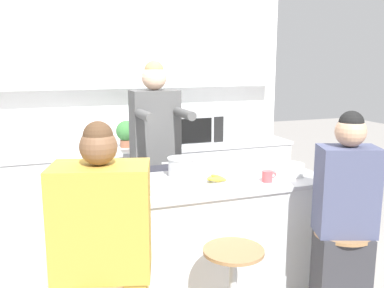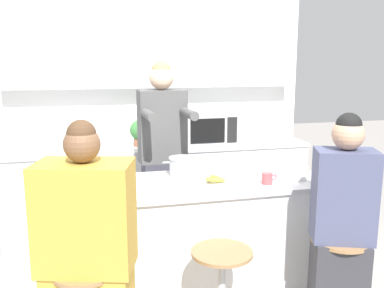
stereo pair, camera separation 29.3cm
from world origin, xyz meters
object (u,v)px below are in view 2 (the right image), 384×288
cooking_pot (183,166)px  person_cooking (163,166)px  potted_plant (140,132)px  person_wrapped_blanket (88,268)px  coffee_cup_far (267,178)px  banana_bunch (214,179)px  coffee_cup_near (90,181)px  microwave (208,128)px  kitchen_island (194,243)px  fruit_bowl (158,186)px  person_seated_near (340,242)px

cooking_pot → person_cooking: bearing=97.4°
person_cooking → potted_plant: 0.78m
person_wrapped_blanket → potted_plant: (0.53, 2.06, 0.35)m
coffee_cup_far → banana_bunch: bearing=161.1°
coffee_cup_near → microwave: 1.80m
cooking_pot → coffee_cup_near: (-0.66, -0.15, -0.02)m
person_wrapped_blanket → coffee_cup_near: bearing=103.5°
kitchen_island → cooking_pot: (-0.04, 0.18, 0.52)m
cooking_pot → fruit_bowl: (-0.23, -0.32, -0.03)m
microwave → coffee_cup_near: bearing=-131.3°
person_seated_near → coffee_cup_near: bearing=175.1°
person_seated_near → coffee_cup_near: (-1.43, 0.67, 0.29)m
person_cooking → fruit_bowl: 0.83m
kitchen_island → banana_bunch: bearing=-23.5°
person_cooking → coffee_cup_far: bearing=-57.4°
cooking_pot → coffee_cup_near: cooking_pot is taller
cooking_pot → banana_bunch: 0.29m
person_cooking → person_seated_near: size_ratio=1.20×
microwave → person_seated_near: bearing=-83.2°
microwave → potted_plant: size_ratio=2.14×
person_cooking → microwave: person_cooking is taller
potted_plant → person_seated_near: bearing=-65.9°
person_cooking → cooking_pot: (0.06, -0.48, 0.11)m
person_seated_near → microwave: 2.07m
coffee_cup_near → potted_plant: bearing=70.0°
person_cooking → person_wrapped_blanket: person_cooking is taller
cooking_pot → potted_plant: 1.25m
coffee_cup_far → microwave: 1.55m
kitchen_island → person_cooking: person_cooking is taller
person_seated_near → potted_plant: 2.29m
person_seated_near → kitchen_island: bearing=158.9°
cooking_pot → banana_bunch: (0.16, -0.23, -0.04)m
kitchen_island → coffee_cup_far: bearing=-20.2°
coffee_cup_far → person_seated_near: bearing=-60.4°
kitchen_island → person_cooking: 0.78m
kitchen_island → microwave: bearing=70.4°
fruit_bowl → coffee_cup_far: 0.74m
person_seated_near → banana_bunch: 0.89m
coffee_cup_far → microwave: (0.03, 1.55, 0.10)m
banana_bunch → microwave: (0.37, 1.43, 0.12)m
person_wrapped_blanket → potted_plant: 2.16m
kitchen_island → fruit_bowl: bearing=-152.0°
person_wrapped_blanket → potted_plant: person_wrapped_blanket is taller
person_wrapped_blanket → kitchen_island: bearing=57.5°
person_wrapped_blanket → fruit_bowl: (0.45, 0.50, 0.26)m
banana_bunch → potted_plant: potted_plant is taller
person_cooking → potted_plant: bearing=95.1°
person_cooking → person_wrapped_blanket: size_ratio=1.19×
coffee_cup_far → banana_bunch: size_ratio=0.63×
coffee_cup_far → banana_bunch: (-0.34, 0.12, -0.01)m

